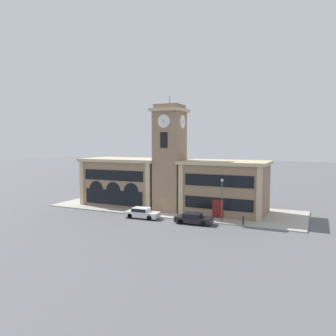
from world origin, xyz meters
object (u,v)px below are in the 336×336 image
Objects in this scene: parked_car_mid at (193,218)px; street_lamp at (222,193)px; bollard at (243,220)px; parked_car_near at (142,213)px.

street_lamp is at bearing 27.34° from parked_car_mid.
bollard is (5.89, 1.57, -0.03)m from parked_car_mid.
parked_car_near is 7.32m from parked_car_mid.
parked_car_near is 11.03m from street_lamp.
street_lamp reaches higher than parked_car_near.
street_lamp is at bearing 174.65° from bollard.
parked_car_near reaches higher than parked_car_mid.
parked_car_near is 0.86× the size of street_lamp.
street_lamp reaches higher than bollard.
street_lamp reaches higher than parked_car_mid.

